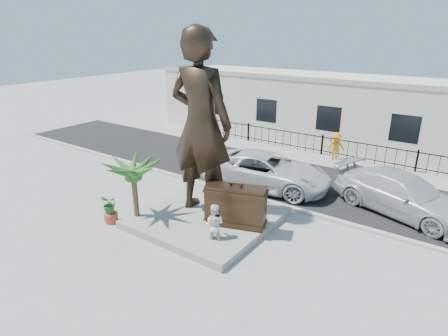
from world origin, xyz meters
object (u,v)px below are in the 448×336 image
at_px(statue, 201,124).
at_px(car_white, 266,171).
at_px(tourist, 214,225).
at_px(suitcase, 236,206).

height_order(statue, car_white, statue).
bearing_deg(tourist, car_white, -103.02).
distance_m(suitcase, tourist, 1.28).
bearing_deg(car_white, statue, 161.46).
bearing_deg(statue, tourist, 133.73).
relative_size(suitcase, tourist, 1.44).
bearing_deg(suitcase, tourist, -114.31).
xyz_separation_m(suitcase, car_white, (-1.22, 4.62, -0.22)).
height_order(tourist, car_white, car_white).
bearing_deg(car_white, tourist, -178.68).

